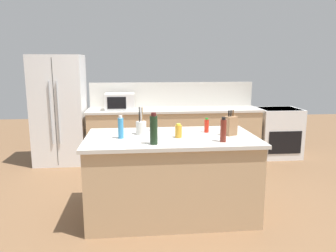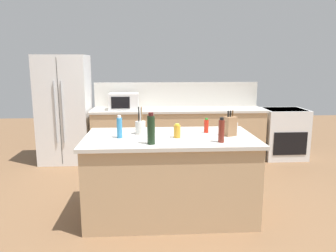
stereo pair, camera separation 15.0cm
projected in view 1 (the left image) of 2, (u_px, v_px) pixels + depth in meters
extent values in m
plane|color=brown|center=(171.00, 213.00, 3.91)|extent=(14.00, 14.00, 0.00)
cube|color=tan|center=(174.00, 135.00, 6.00)|extent=(3.07, 0.62, 0.90)
cube|color=beige|center=(174.00, 110.00, 5.91)|extent=(3.11, 0.66, 0.04)
cube|color=beige|center=(172.00, 95.00, 6.17)|extent=(3.07, 0.03, 0.46)
cube|color=tan|center=(171.00, 177.00, 3.82)|extent=(1.87, 1.01, 0.90)
cube|color=beige|center=(171.00, 138.00, 3.73)|extent=(1.93, 1.07, 0.04)
cube|color=white|center=(60.00, 110.00, 5.76)|extent=(0.86, 0.72, 1.89)
cube|color=#2D2D2D|center=(55.00, 113.00, 5.40)|extent=(0.01, 0.00, 1.80)
cylinder|color=#ADB2B7|center=(51.00, 113.00, 5.38)|extent=(0.02, 0.02, 1.04)
cylinder|color=#ADB2B7|center=(58.00, 113.00, 5.39)|extent=(0.02, 0.02, 1.04)
cube|color=white|center=(278.00, 133.00, 6.19)|extent=(0.76, 0.64, 0.92)
cube|color=black|center=(285.00, 143.00, 5.89)|extent=(0.61, 0.01, 0.41)
cube|color=black|center=(279.00, 109.00, 6.10)|extent=(0.68, 0.58, 0.02)
cube|color=white|center=(120.00, 102.00, 5.78)|extent=(0.51, 0.38, 0.29)
cube|color=black|center=(117.00, 103.00, 5.59)|extent=(0.32, 0.01, 0.20)
cube|color=#936B47|center=(231.00, 126.00, 3.76)|extent=(0.16, 0.15, 0.22)
cylinder|color=black|center=(229.00, 114.00, 3.71)|extent=(0.02, 0.02, 0.07)
cylinder|color=black|center=(231.00, 113.00, 3.73)|extent=(0.02, 0.02, 0.07)
cylinder|color=brown|center=(233.00, 113.00, 3.75)|extent=(0.02, 0.02, 0.07)
cylinder|color=beige|center=(141.00, 128.00, 3.82)|extent=(0.12, 0.12, 0.15)
cylinder|color=olive|center=(142.00, 115.00, 3.80)|extent=(0.01, 0.05, 0.18)
cylinder|color=black|center=(139.00, 115.00, 3.79)|extent=(0.01, 0.05, 0.18)
cylinder|color=#B2B2B7|center=(141.00, 115.00, 3.78)|extent=(0.01, 0.03, 0.18)
cylinder|color=#3384BC|center=(121.00, 128.00, 3.60)|extent=(0.06, 0.06, 0.23)
cylinder|color=white|center=(120.00, 117.00, 3.58)|extent=(0.04, 0.04, 0.03)
cylinder|color=maroon|center=(223.00, 131.00, 3.44)|extent=(0.06, 0.06, 0.24)
cylinder|color=black|center=(224.00, 118.00, 3.42)|extent=(0.04, 0.04, 0.03)
cylinder|color=red|center=(207.00, 126.00, 3.92)|extent=(0.05, 0.05, 0.16)
cylinder|color=green|center=(207.00, 119.00, 3.90)|extent=(0.03, 0.03, 0.02)
cylinder|color=black|center=(154.00, 130.00, 3.33)|extent=(0.08, 0.08, 0.29)
cylinder|color=#4C1919|center=(154.00, 114.00, 3.30)|extent=(0.05, 0.05, 0.04)
cylinder|color=silver|center=(235.00, 127.00, 3.97)|extent=(0.05, 0.05, 0.11)
cylinder|color=#B2B2B7|center=(236.00, 122.00, 3.96)|extent=(0.03, 0.03, 0.02)
cylinder|color=#567038|center=(153.00, 127.00, 4.03)|extent=(0.06, 0.06, 0.09)
cylinder|color=black|center=(153.00, 123.00, 4.02)|extent=(0.04, 0.04, 0.02)
cylinder|color=gold|center=(179.00, 131.00, 3.65)|extent=(0.08, 0.08, 0.14)
cylinder|color=gold|center=(179.00, 125.00, 3.63)|extent=(0.05, 0.05, 0.02)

